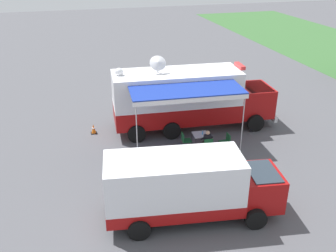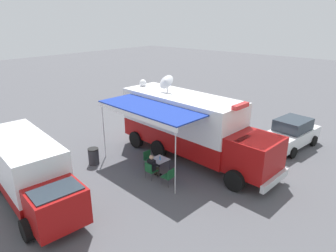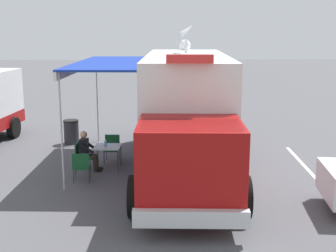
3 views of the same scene
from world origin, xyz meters
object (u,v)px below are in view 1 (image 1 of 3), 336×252
Objects in this scene: folding_chair_at_table at (208,144)px; traffic_cone at (94,129)px; command_truck at (189,97)px; folding_chair_beside_table at (185,139)px; seated_responder at (207,140)px; trash_bin at (147,162)px; folding_table at (201,135)px; car_behind_truck at (215,81)px; folding_chair_spare_by_truck at (226,140)px; support_truck at (187,187)px; water_bottle at (203,133)px.

folding_chair_at_table reaches higher than traffic_cone.
folding_chair_beside_table is (2.34, -0.99, -1.43)m from command_truck.
traffic_cone is (-0.72, -5.54, -1.66)m from command_truck.
traffic_cone is (-3.94, -5.53, -0.23)m from folding_chair_at_table.
trash_bin is (1.03, -3.42, -0.20)m from seated_responder.
folding_table is 0.98× the size of folding_chair_beside_table.
car_behind_truck reaches higher than trash_bin.
seated_responder is (-0.19, 0.01, 0.14)m from folding_chair_at_table.
seated_responder is at bearing -91.79° from folding_chair_spare_by_truck.
car_behind_truck reaches higher than seated_responder.
trash_bin is 0.13× the size of support_truck.
folding_chair_spare_by_truck is (0.60, 1.12, -0.32)m from water_bottle.
seated_responder is at bearing 55.92° from traffic_cone.
command_truck reaches higher than seated_responder.
folding_chair_spare_by_truck reaches higher than folding_table.
folding_table is 1.38m from folding_chair_spare_by_truck.
support_truck is 1.59× the size of car_behind_truck.
car_behind_truck is (-12.99, 6.41, -0.51)m from support_truck.
folding_chair_beside_table is 0.12× the size of support_truck.
seated_responder reaches higher than folding_chair_beside_table.
command_truck reaches higher than car_behind_truck.
traffic_cone is at bearing -119.74° from folding_chair_spare_by_truck.
folding_chair_spare_by_truck is at bearing 141.90° from support_truck.
command_truck is at bearing 176.76° from folding_table.
traffic_cone is 10.32m from car_behind_truck.
folding_chair_spare_by_truck is at bearing -18.00° from car_behind_truck.
car_behind_truck is (-7.50, 4.73, 0.37)m from folding_chair_beside_table.
traffic_cone is at bearing -120.12° from folding_table.
folding_chair_at_table is 5.38m from support_truck.
water_bottle is 0.39× the size of traffic_cone.
folding_chair_spare_by_truck is (3.06, 1.07, -1.43)m from command_truck.
support_truck is (4.76, -3.73, 0.87)m from folding_chair_spare_by_truck.
water_bottle is 0.18× the size of seated_responder.
folding_table is 8.52m from car_behind_truck.
traffic_cone is 9.08m from support_truck.
folding_chair_spare_by_truck is 7.62m from traffic_cone.
command_truck is 11.29× the size of folding_table.
command_truck is 3.55m from folding_chair_spare_by_truck.
water_bottle is at bearing -26.44° from car_behind_truck.
folding_chair_spare_by_truck is at bearing 61.97° from folding_table.
folding_chair_beside_table is at bearing 56.13° from traffic_cone.
folding_chair_beside_table is (-0.88, -0.97, 0.00)m from folding_chair_at_table.
folding_chair_spare_by_truck is at bearing 102.50° from trash_bin.
folding_chair_at_table is 1.00× the size of folding_chair_spare_by_truck.
traffic_cone is at bearing -161.34° from support_truck.
command_truck reaches higher than folding_chair_spare_by_truck.
support_truck is (8.54, 2.89, 1.11)m from traffic_cone.
traffic_cone is (-3.14, -5.41, -0.39)m from folding_table.
folding_table is at bearing -171.48° from folding_chair_at_table.
folding_chair_beside_table is at bearing 125.20° from trash_bin.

